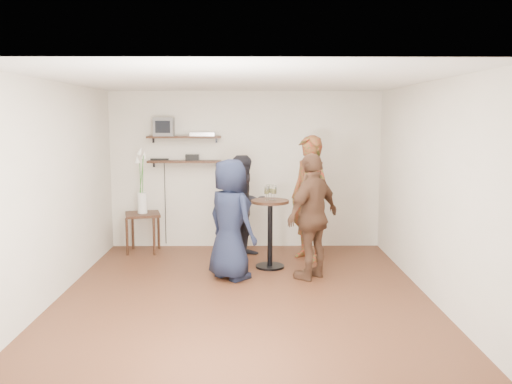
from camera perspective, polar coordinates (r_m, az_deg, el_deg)
room at (r=6.56m, az=-1.33°, el=0.26°), size 4.58×5.08×2.68m
shelf_upper at (r=8.95m, az=-7.58°, el=5.76°), size 1.20×0.25×0.04m
shelf_lower at (r=8.97m, az=-7.53°, el=3.20°), size 1.20×0.25×0.04m
crt_monitor at (r=8.99m, az=-9.65°, el=6.79°), size 0.32×0.30×0.30m
dvd_deck at (r=8.91m, az=-5.65°, el=6.08°), size 0.40×0.24×0.06m
radio at (r=8.95m, az=-6.71°, el=3.64°), size 0.22×0.10×0.10m
power_strip at (r=9.08m, az=-10.11°, el=3.41°), size 0.30×0.05×0.03m
side_table at (r=8.92m, az=-11.83°, el=-2.85°), size 0.65×0.65×0.64m
vase_lilies at (r=8.85m, az=-11.92°, el=-0.02°), size 0.20×0.21×1.08m
drinks_table at (r=7.82m, az=1.49°, el=-3.43°), size 0.54×0.54×0.99m
wine_glass_fl at (r=7.71m, az=1.12°, el=0.11°), size 0.07×0.07×0.20m
wine_glass_fr at (r=7.70m, az=1.91°, el=0.17°), size 0.07×0.07×0.21m
wine_glass_bl at (r=7.81m, az=1.33°, el=0.28°), size 0.07×0.07×0.21m
wine_glass_br at (r=7.76m, az=1.62°, el=0.26°), size 0.07×0.07×0.22m
person_plaid at (r=8.26m, az=5.62°, el=-0.64°), size 0.78×0.83×1.90m
person_dark at (r=8.44m, az=-1.19°, el=-1.50°), size 0.97×0.90×1.59m
person_navy at (r=7.26m, az=-2.72°, el=-2.90°), size 0.92×0.93×1.62m
person_brown at (r=7.30m, az=6.00°, el=-2.58°), size 0.99×1.01×1.70m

